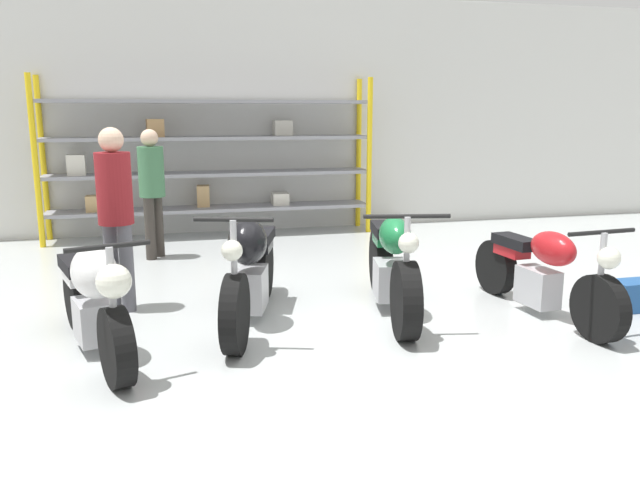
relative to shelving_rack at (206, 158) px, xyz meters
name	(u,v)px	position (x,y,z in m)	size (l,w,h in m)	color
ground_plane	(331,328)	(0.75, -4.43, -1.18)	(30.00, 30.00, 0.00)	#B2B7B7
back_wall	(253,115)	(0.75, 0.36, 0.62)	(30.00, 0.08, 3.60)	silver
shelving_rack	(206,158)	(0.00, 0.00, 0.00)	(4.82, 0.63, 2.35)	yellow
motorcycle_white	(94,298)	(-1.16, -4.58, -0.72)	(0.82, 1.90, 0.99)	black
motorcycle_black	(251,269)	(0.11, -4.08, -0.70)	(0.87, 2.10, 1.06)	black
motorcycle_green	(392,265)	(1.41, -4.12, -0.73)	(0.75, 2.08, 1.04)	black
motorcycle_red	(543,272)	(2.72, -4.54, -0.77)	(0.64, 2.02, 0.92)	black
person_browsing	(115,205)	(-1.05, -3.46, -0.17)	(0.45, 0.45, 1.71)	#595960
person_near_rack	(152,184)	(-0.77, -1.32, -0.22)	(0.44, 0.44, 1.63)	#38332D
toolbox	(635,295)	(3.68, -4.61, -1.04)	(0.44, 0.26, 0.28)	#1E4C8C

